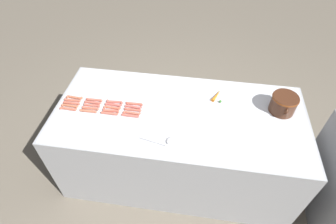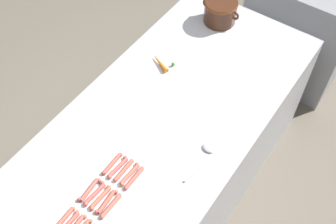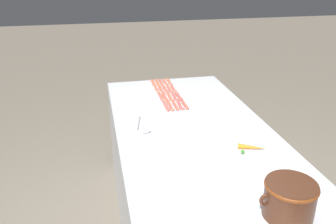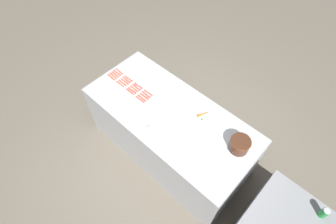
# 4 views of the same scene
# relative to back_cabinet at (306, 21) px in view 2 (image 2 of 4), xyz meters

# --- Properties ---
(ground_plane) EXTENTS (20.00, 20.00, 0.00)m
(ground_plane) POSITION_rel_back_cabinet_xyz_m (-0.21, -1.71, -0.47)
(ground_plane) COLOR #756B5B
(griddle_counter) EXTENTS (1.00, 2.19, 0.89)m
(griddle_counter) POSITION_rel_back_cabinet_xyz_m (-0.21, -1.71, -0.03)
(griddle_counter) COLOR #ADAFB5
(griddle_counter) RESTS_ON ground_plane
(back_cabinet) EXTENTS (0.80, 0.84, 0.94)m
(back_cabinet) POSITION_rel_back_cabinet_xyz_m (0.00, 0.00, 0.00)
(back_cabinet) COLOR #939599
(back_cabinet) RESTS_ON ground_plane
(hot_dog_1) EXTENTS (0.03, 0.16, 0.02)m
(hot_dog_1) POSITION_rel_back_cabinet_xyz_m (-0.25, -2.49, 0.43)
(hot_dog_1) COLOR #C96250
(hot_dog_1) RESTS_ON griddle_counter
(hot_dog_2) EXTENTS (0.03, 0.16, 0.02)m
(hot_dog_2) POSITION_rel_back_cabinet_xyz_m (-0.25, -2.30, 0.43)
(hot_dog_2) COLOR #C45C50
(hot_dog_2) RESTS_ON griddle_counter
(hot_dog_3) EXTENTS (0.03, 0.16, 0.02)m
(hot_dog_3) POSITION_rel_back_cabinet_xyz_m (-0.25, -2.12, 0.43)
(hot_dog_3) COLOR #CB5C4A
(hot_dog_3) RESTS_ON griddle_counter
(hot_dog_5) EXTENTS (0.02, 0.16, 0.02)m
(hot_dog_5) POSITION_rel_back_cabinet_xyz_m (-0.22, -2.49, 0.43)
(hot_dog_5) COLOR #C65F50
(hot_dog_5) RESTS_ON griddle_counter
(hot_dog_6) EXTENTS (0.03, 0.16, 0.02)m
(hot_dog_6) POSITION_rel_back_cabinet_xyz_m (-0.22, -2.30, 0.43)
(hot_dog_6) COLOR #CD5A4F
(hot_dog_6) RESTS_ON griddle_counter
(hot_dog_7) EXTENTS (0.03, 0.16, 0.02)m
(hot_dog_7) POSITION_rel_back_cabinet_xyz_m (-0.21, -2.12, 0.43)
(hot_dog_7) COLOR #C15A51
(hot_dog_7) RESTS_ON griddle_counter
(hot_dog_10) EXTENTS (0.03, 0.16, 0.02)m
(hot_dog_10) POSITION_rel_back_cabinet_xyz_m (-0.18, -2.30, 0.43)
(hot_dog_10) COLOR #CD634B
(hot_dog_10) RESTS_ON griddle_counter
(hot_dog_11) EXTENTS (0.02, 0.16, 0.02)m
(hot_dog_11) POSITION_rel_back_cabinet_xyz_m (-0.18, -2.12, 0.43)
(hot_dog_11) COLOR #C75C4B
(hot_dog_11) RESTS_ON griddle_counter
(hot_dog_14) EXTENTS (0.03, 0.16, 0.02)m
(hot_dog_14) POSITION_rel_back_cabinet_xyz_m (-0.14, -2.30, 0.43)
(hot_dog_14) COLOR #C95C4A
(hot_dog_14) RESTS_ON griddle_counter
(hot_dog_15) EXTENTS (0.03, 0.16, 0.02)m
(hot_dog_15) POSITION_rel_back_cabinet_xyz_m (-0.14, -2.12, 0.43)
(hot_dog_15) COLOR #C2624D
(hot_dog_15) RESTS_ON griddle_counter
(hot_dog_18) EXTENTS (0.02, 0.16, 0.02)m
(hot_dog_18) POSITION_rel_back_cabinet_xyz_m (-0.11, -2.31, 0.43)
(hot_dog_18) COLOR #C0604E
(hot_dog_18) RESTS_ON griddle_counter
(hot_dog_19) EXTENTS (0.02, 0.16, 0.02)m
(hot_dog_19) POSITION_rel_back_cabinet_xyz_m (-0.11, -2.12, 0.43)
(hot_dog_19) COLOR #C95C4E
(hot_dog_19) RESTS_ON griddle_counter
(bean_pot) EXTENTS (0.28, 0.22, 0.16)m
(bean_pot) POSITION_rel_back_cabinet_xyz_m (-0.37, -0.85, 0.51)
(bean_pot) COLOR #472616
(bean_pot) RESTS_ON griddle_counter
(serving_spoon) EXTENTS (0.09, 0.27, 0.02)m
(serving_spoon) POSITION_rel_back_cabinet_xyz_m (0.11, -1.80, 0.43)
(serving_spoon) COLOR #B7B7BC
(serving_spoon) RESTS_ON griddle_counter
(carrot) EXTENTS (0.17, 0.10, 0.03)m
(carrot) POSITION_rel_back_cabinet_xyz_m (-0.46, -1.40, 0.43)
(carrot) COLOR orange
(carrot) RESTS_ON griddle_counter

